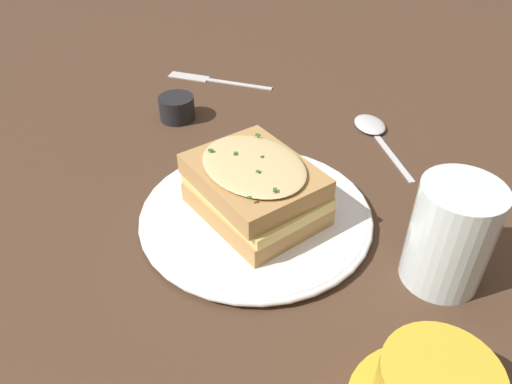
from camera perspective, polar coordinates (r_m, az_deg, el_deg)
The scene contains 7 objects.
ground_plane at distance 0.58m, azimuth -0.59°, elevation -4.39°, with size 2.40×2.40×0.00m, color #473021.
dinner_plate at distance 0.58m, azimuth 0.00°, elevation -2.65°, with size 0.27×0.27×0.01m.
sandwich at distance 0.56m, azimuth -0.12°, elevation 0.46°, with size 0.17×0.14×0.07m.
water_glass at distance 0.52m, azimuth 21.34°, elevation -4.63°, with size 0.08×0.08×0.11m, color silver.
fork at distance 0.91m, azimuth -5.57°, elevation 12.73°, with size 0.18×0.09×0.00m.
spoon at distance 0.77m, azimuth 13.15°, elevation 7.15°, with size 0.16×0.12×0.01m.
condiment_pot at distance 0.78m, azimuth -9.03°, elevation 9.47°, with size 0.05×0.05×0.04m, color black.
Camera 1 is at (0.29, -0.31, 0.39)m, focal length 35.00 mm.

